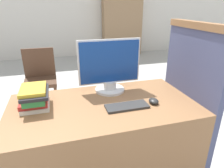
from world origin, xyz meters
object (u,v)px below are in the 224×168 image
at_px(mouse, 154,101).
at_px(far_chair, 40,76).
at_px(monitor, 110,68).
at_px(keyboard, 127,106).
at_px(book_stack, 34,97).

height_order(mouse, far_chair, far_chair).
bearing_deg(monitor, keyboard, -83.08).
bearing_deg(book_stack, far_chair, 92.70).
xyz_separation_m(mouse, far_chair, (-0.91, 1.72, -0.30)).
xyz_separation_m(keyboard, mouse, (0.21, 0.00, 0.01)).
distance_m(keyboard, mouse, 0.21).
bearing_deg(far_chair, book_stack, -108.34).
relative_size(keyboard, book_stack, 1.07).
distance_m(keyboard, book_stack, 0.66).
relative_size(book_stack, far_chair, 0.33).
bearing_deg(far_chair, mouse, -83.13).
xyz_separation_m(keyboard, book_stack, (-0.63, 0.19, 0.07)).
relative_size(monitor, far_chair, 0.60).
xyz_separation_m(monitor, book_stack, (-0.59, -0.13, -0.13)).
bearing_deg(keyboard, far_chair, 112.10).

